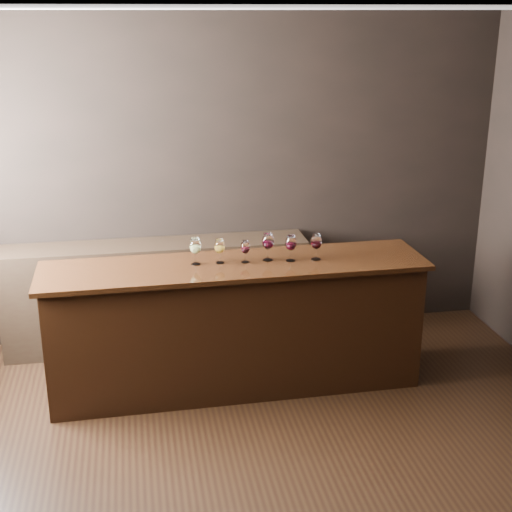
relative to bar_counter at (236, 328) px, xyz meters
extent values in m
plane|color=black|center=(-0.01, -1.18, -0.49)|extent=(5.00, 5.00, 0.00)
cube|color=black|center=(-0.01, 1.07, 0.91)|extent=(5.00, 0.02, 2.80)
cube|color=silver|center=(-0.01, -1.18, 2.31)|extent=(5.00, 4.50, 0.02)
cube|color=black|center=(0.00, 0.00, 0.00)|extent=(2.80, 0.65, 0.98)
cube|color=black|center=(0.00, 0.00, 0.51)|extent=(2.89, 0.71, 0.04)
cube|color=black|center=(-0.56, 0.85, -0.02)|extent=(2.59, 0.40, 0.93)
cylinder|color=white|center=(-0.29, 0.04, 0.53)|extent=(0.07, 0.07, 0.00)
cylinder|color=white|center=(-0.29, 0.04, 0.57)|extent=(0.01, 0.01, 0.08)
ellipsoid|color=white|center=(-0.29, 0.04, 0.67)|extent=(0.09, 0.09, 0.12)
cylinder|color=white|center=(-0.29, 0.04, 0.72)|extent=(0.06, 0.06, 0.01)
ellipsoid|color=#BFBE6A|center=(-0.29, 0.04, 0.65)|extent=(0.07, 0.07, 0.06)
cylinder|color=white|center=(-0.11, 0.04, 0.53)|extent=(0.07, 0.07, 0.00)
cylinder|color=white|center=(-0.11, 0.04, 0.56)|extent=(0.01, 0.01, 0.07)
ellipsoid|color=white|center=(-0.11, 0.04, 0.66)|extent=(0.08, 0.08, 0.11)
cylinder|color=white|center=(-0.11, 0.04, 0.71)|extent=(0.06, 0.06, 0.01)
ellipsoid|color=gold|center=(-0.11, 0.04, 0.64)|extent=(0.06, 0.06, 0.05)
cylinder|color=white|center=(0.08, 0.02, 0.53)|extent=(0.06, 0.06, 0.00)
cylinder|color=white|center=(0.08, 0.02, 0.56)|extent=(0.01, 0.01, 0.06)
ellipsoid|color=white|center=(0.08, 0.02, 0.64)|extent=(0.07, 0.07, 0.10)
cylinder|color=white|center=(0.08, 0.02, 0.69)|extent=(0.05, 0.05, 0.01)
ellipsoid|color=black|center=(0.08, 0.02, 0.63)|extent=(0.06, 0.06, 0.05)
cylinder|color=white|center=(0.26, 0.04, 0.53)|extent=(0.08, 0.08, 0.00)
cylinder|color=white|center=(0.26, 0.04, 0.57)|extent=(0.01, 0.01, 0.08)
ellipsoid|color=white|center=(0.26, 0.04, 0.67)|extent=(0.09, 0.09, 0.13)
cylinder|color=white|center=(0.26, 0.04, 0.73)|extent=(0.07, 0.07, 0.01)
ellipsoid|color=black|center=(0.26, 0.04, 0.65)|extent=(0.07, 0.07, 0.06)
cylinder|color=white|center=(0.42, -0.01, 0.53)|extent=(0.07, 0.07, 0.00)
cylinder|color=white|center=(0.42, -0.01, 0.57)|extent=(0.01, 0.01, 0.08)
ellipsoid|color=white|center=(0.42, -0.01, 0.67)|extent=(0.09, 0.09, 0.12)
cylinder|color=white|center=(0.42, -0.01, 0.72)|extent=(0.06, 0.06, 0.01)
ellipsoid|color=black|center=(0.42, -0.01, 0.65)|extent=(0.07, 0.07, 0.06)
cylinder|color=white|center=(0.62, -0.01, 0.53)|extent=(0.07, 0.07, 0.00)
cylinder|color=white|center=(0.62, -0.01, 0.57)|extent=(0.01, 0.01, 0.08)
ellipsoid|color=white|center=(0.62, -0.01, 0.67)|extent=(0.09, 0.09, 0.12)
cylinder|color=white|center=(0.62, -0.01, 0.72)|extent=(0.06, 0.06, 0.01)
ellipsoid|color=black|center=(0.62, -0.01, 0.65)|extent=(0.07, 0.07, 0.06)
camera|label=1|loc=(-0.72, -4.93, 2.30)|focal=50.00mm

